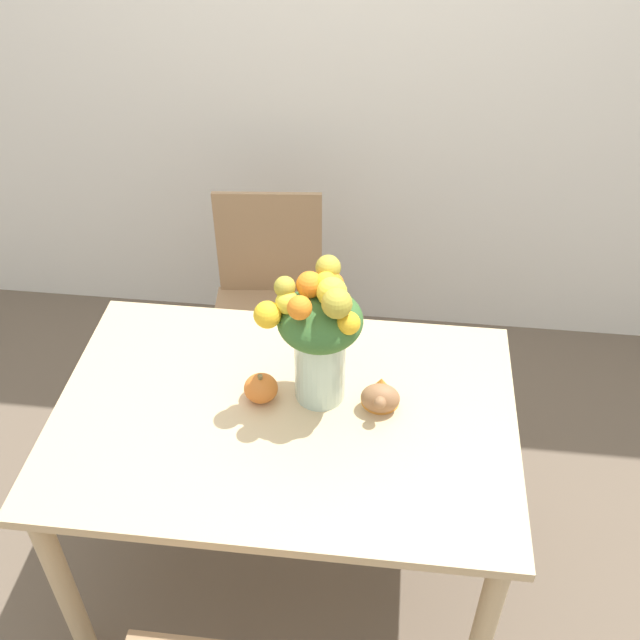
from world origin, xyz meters
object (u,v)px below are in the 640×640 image
at_px(dining_chair_near_window, 269,307).
at_px(turkey_figurine, 381,393).
at_px(pumpkin, 261,388).
at_px(flower_vase, 319,334).

bearing_deg(dining_chair_near_window, turkey_figurine, -64.59).
xyz_separation_m(pumpkin, dining_chair_near_window, (-0.12, 0.76, -0.34)).
distance_m(pumpkin, dining_chair_near_window, 0.84).
height_order(flower_vase, pumpkin, flower_vase).
height_order(flower_vase, turkey_figurine, flower_vase).
bearing_deg(pumpkin, flower_vase, 11.65).
height_order(pumpkin, dining_chair_near_window, dining_chair_near_window).
xyz_separation_m(pumpkin, turkey_figurine, (0.33, 0.01, 0.01)).
xyz_separation_m(flower_vase, turkey_figurine, (0.17, -0.02, -0.18)).
bearing_deg(dining_chair_near_window, flower_vase, -74.62).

